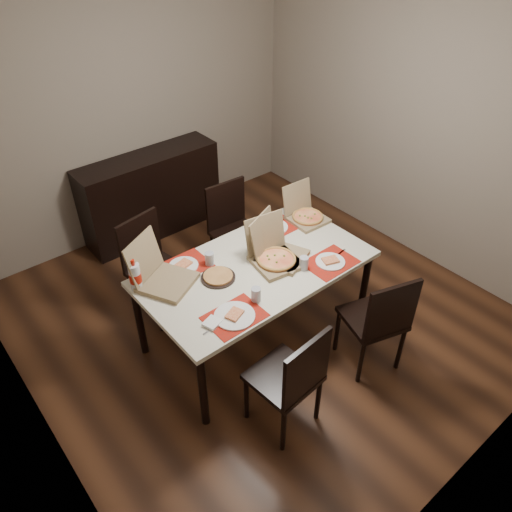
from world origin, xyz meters
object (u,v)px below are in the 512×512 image
at_px(dining_table, 256,273).
at_px(chair_far_right, 233,226).
at_px(sideboard, 151,195).
at_px(chair_near_right, 379,319).
at_px(pizza_box_center, 274,256).
at_px(chair_near_left, 292,377).
at_px(soda_bottle, 135,277).
at_px(chair_far_left, 151,263).
at_px(dip_bowl, 254,253).

distance_m(dining_table, chair_far_right, 0.95).
xyz_separation_m(sideboard, chair_near_right, (0.33, -2.80, 0.06)).
height_order(dining_table, chair_near_right, chair_near_right).
distance_m(sideboard, chair_far_right, 1.14).
bearing_deg(sideboard, pizza_box_center, -90.52).
bearing_deg(chair_near_left, dining_table, 65.23).
bearing_deg(chair_near_right, pizza_box_center, 113.61).
height_order(chair_near_right, soda_bottle, soda_bottle).
bearing_deg(soda_bottle, chair_far_left, 53.17).
xyz_separation_m(chair_near_left, dip_bowl, (0.47, 0.96, 0.25)).
height_order(dining_table, soda_bottle, soda_bottle).
relative_size(sideboard, chair_near_right, 1.61).
distance_m(chair_far_left, pizza_box_center, 1.12).
bearing_deg(dip_bowl, sideboard, 87.70).
bearing_deg(chair_far_right, sideboard, 102.68).
relative_size(chair_far_left, pizza_box_center, 2.17).
distance_m(dining_table, soda_bottle, 0.93).
bearing_deg(chair_near_left, pizza_box_center, 56.04).
xyz_separation_m(dining_table, chair_near_right, (0.50, -0.85, -0.17)).
distance_m(dip_bowl, soda_bottle, 0.96).
height_order(chair_far_right, soda_bottle, soda_bottle).
bearing_deg(sideboard, chair_near_right, -83.22).
bearing_deg(sideboard, chair_far_left, -119.91).
relative_size(dining_table, chair_far_right, 1.94).
bearing_deg(soda_bottle, chair_near_left, -69.11).
xyz_separation_m(pizza_box_center, soda_bottle, (-0.98, 0.40, 0.06)).
distance_m(chair_near_left, chair_far_right, 1.85).
bearing_deg(chair_far_right, soda_bottle, -158.88).
bearing_deg(dip_bowl, soda_bottle, 166.34).
relative_size(dining_table, soda_bottle, 6.79).
distance_m(chair_far_left, chair_far_right, 0.89).
relative_size(dining_table, chair_far_left, 1.94).
height_order(chair_near_left, pizza_box_center, pizza_box_center).
distance_m(sideboard, chair_near_left, 2.84).
bearing_deg(chair_far_right, dining_table, -116.21).
distance_m(chair_near_left, chair_near_right, 0.88).
relative_size(chair_near_right, dip_bowl, 7.84).
height_order(chair_near_right, chair_far_left, same).
bearing_deg(pizza_box_center, chair_far_right, 73.18).
height_order(sideboard, chair_far_left, chair_far_left).
bearing_deg(chair_near_right, soda_bottle, 137.91).
bearing_deg(chair_far_left, chair_far_right, -0.31).
xyz_separation_m(chair_far_right, pizza_box_center, (-0.27, -0.89, 0.29)).
bearing_deg(sideboard, chair_far_right, -77.32).
bearing_deg(chair_near_left, chair_near_right, -1.05).
distance_m(chair_far_right, pizza_box_center, 0.97).
bearing_deg(chair_near_right, chair_far_right, 92.81).
xyz_separation_m(dining_table, dip_bowl, (0.09, 0.13, 0.08)).
bearing_deg(dining_table, dip_bowl, 55.25).
relative_size(chair_near_left, chair_far_right, 1.00).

